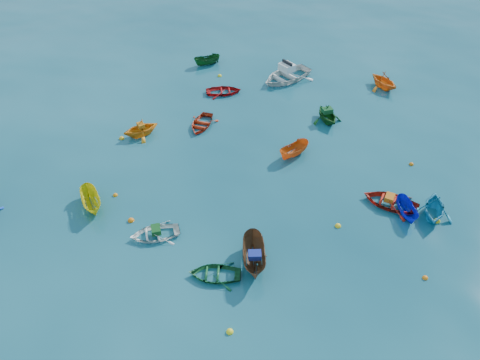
% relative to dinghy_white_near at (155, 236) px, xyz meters
% --- Properties ---
extents(ground, '(160.00, 160.00, 0.00)m').
position_rel_dinghy_white_near_xyz_m(ground, '(2.13, 1.20, 0.00)').
color(ground, '#0A3D4E').
rests_on(ground, ground).
extents(dinghy_white_near, '(3.41, 3.36, 0.58)m').
position_rel_dinghy_white_near_xyz_m(dinghy_white_near, '(0.00, 0.00, 0.00)').
color(dinghy_white_near, white).
rests_on(dinghy_white_near, ground).
extents(sampan_brown_mid, '(2.74, 3.48, 1.28)m').
position_rel_dinghy_white_near_xyz_m(sampan_brown_mid, '(5.85, 0.92, 0.00)').
color(sampan_brown_mid, brown).
rests_on(sampan_brown_mid, ground).
extents(dinghy_orange_w, '(3.27, 3.39, 1.37)m').
position_rel_dinghy_white_near_xyz_m(dinghy_orange_w, '(-6.87, 7.70, 0.00)').
color(dinghy_orange_w, orange).
rests_on(dinghy_orange_w, ground).
extents(sampan_yellow_mid, '(2.90, 2.53, 1.09)m').
position_rel_dinghy_white_near_xyz_m(sampan_yellow_mid, '(-4.76, 0.16, 0.00)').
color(sampan_yellow_mid, gold).
rests_on(sampan_yellow_mid, ground).
extents(dinghy_green_e, '(3.29, 2.91, 0.56)m').
position_rel_dinghy_white_near_xyz_m(dinghy_green_e, '(4.44, -0.84, 0.00)').
color(dinghy_green_e, '#135528').
rests_on(dinghy_green_e, ground).
extents(dinghy_cyan_se, '(2.79, 3.11, 1.46)m').
position_rel_dinghy_white_near_xyz_m(dinghy_cyan_se, '(13.48, 9.19, 0.00)').
color(dinghy_cyan_se, teal).
rests_on(dinghy_cyan_se, ground).
extents(dinghy_red_nw, '(3.58, 3.35, 0.60)m').
position_rel_dinghy_white_near_xyz_m(dinghy_red_nw, '(-4.64, 15.85, 0.00)').
color(dinghy_red_nw, '#AD0E0F').
rests_on(dinghy_red_nw, ground).
extents(sampan_orange_n, '(1.84, 2.80, 1.01)m').
position_rel_dinghy_white_near_xyz_m(sampan_orange_n, '(3.92, 10.69, 0.00)').
color(sampan_orange_n, '#D95A14').
rests_on(sampan_orange_n, ground).
extents(dinghy_green_n, '(3.47, 3.47, 1.39)m').
position_rel_dinghy_white_near_xyz_m(dinghy_green_n, '(4.37, 15.91, 0.00)').
color(dinghy_green_n, '#124D15').
rests_on(dinghy_green_n, ground).
extents(dinghy_red_ne, '(3.38, 2.48, 0.68)m').
position_rel_dinghy_white_near_xyz_m(dinghy_red_ne, '(11.04, 8.93, 0.00)').
color(dinghy_red_ne, '#B01C0E').
rests_on(dinghy_red_ne, ground).
extents(sampan_blue_far, '(2.03, 2.44, 0.91)m').
position_rel_dinghy_white_near_xyz_m(sampan_blue_far, '(12.10, 8.50, 0.00)').
color(sampan_blue_far, '#0F19BF').
rests_on(sampan_blue_far, ground).
extents(dinghy_red_far, '(2.66, 3.30, 0.61)m').
position_rel_dinghy_white_near_xyz_m(dinghy_red_far, '(-3.66, 10.81, 0.00)').
color(dinghy_red_far, red).
rests_on(dinghy_red_far, ground).
extents(dinghy_orange_far, '(3.70, 3.58, 1.49)m').
position_rel_dinghy_white_near_xyz_m(dinghy_orange_far, '(6.74, 23.08, 0.00)').
color(dinghy_orange_far, orange).
rests_on(dinghy_orange_far, ground).
extents(sampan_green_far, '(2.28, 2.58, 0.97)m').
position_rel_dinghy_white_near_xyz_m(sampan_green_far, '(-8.56, 19.67, 0.00)').
color(sampan_green_far, '#104519').
rests_on(sampan_green_far, ground).
extents(motorboat_white, '(5.08, 5.79, 1.60)m').
position_rel_dinghy_white_near_xyz_m(motorboat_white, '(-1.05, 20.52, 0.00)').
color(motorboat_white, silver).
rests_on(motorboat_white, ground).
extents(tarp_green_a, '(0.84, 0.85, 0.33)m').
position_rel_dinghy_white_near_xyz_m(tarp_green_a, '(0.07, 0.07, 0.46)').
color(tarp_green_a, '#134C1B').
rests_on(tarp_green_a, dinghy_white_near).
extents(tarp_blue_a, '(0.85, 0.79, 0.33)m').
position_rel_dinghy_white_near_xyz_m(tarp_blue_a, '(5.93, 0.79, 0.80)').
color(tarp_blue_a, navy).
rests_on(tarp_blue_a, sampan_brown_mid).
extents(tarp_orange_a, '(0.74, 0.69, 0.29)m').
position_rel_dinghy_white_near_xyz_m(tarp_orange_a, '(-6.84, 7.74, 0.83)').
color(tarp_orange_a, '#CB6D14').
rests_on(tarp_orange_a, dinghy_orange_w).
extents(tarp_green_b, '(0.93, 0.93, 0.36)m').
position_rel_dinghy_white_near_xyz_m(tarp_green_b, '(4.30, 15.98, 0.87)').
color(tarp_green_b, '#134D21').
rests_on(tarp_green_b, dinghy_green_n).
extents(tarp_orange_b, '(0.54, 0.70, 0.33)m').
position_rel_dinghy_white_near_xyz_m(tarp_orange_b, '(10.94, 8.93, 0.51)').
color(tarp_orange_b, '#C96514').
rests_on(tarp_orange_b, dinghy_red_ne).
extents(buoy_or_a, '(0.39, 0.39, 0.39)m').
position_rel_dinghy_white_near_xyz_m(buoy_or_a, '(-1.95, 0.30, 0.00)').
color(buoy_or_a, orange).
rests_on(buoy_or_a, ground).
extents(buoy_ye_a, '(0.35, 0.35, 0.35)m').
position_rel_dinghy_white_near_xyz_m(buoy_ye_a, '(6.74, -3.32, 0.00)').
color(buoy_ye_a, yellow).
rests_on(buoy_ye_a, ground).
extents(buoy_ye_b, '(0.38, 0.38, 0.38)m').
position_rel_dinghy_white_near_xyz_m(buoy_ye_b, '(-7.85, 6.62, 0.00)').
color(buoy_ye_b, gold).
rests_on(buoy_ye_b, ground).
extents(buoy_or_c, '(0.30, 0.30, 0.30)m').
position_rel_dinghy_white_near_xyz_m(buoy_or_c, '(-4.22, 1.60, 0.00)').
color(buoy_or_c, orange).
rests_on(buoy_or_c, ground).
extents(buoy_ye_c, '(0.36, 0.36, 0.36)m').
position_rel_dinghy_white_near_xyz_m(buoy_ye_c, '(8.88, 5.65, 0.00)').
color(buoy_ye_c, yellow).
rests_on(buoy_ye_c, ground).
extents(buoy_or_d, '(0.30, 0.30, 0.30)m').
position_rel_dinghy_white_near_xyz_m(buoy_or_d, '(14.11, 4.22, 0.00)').
color(buoy_or_d, orange).
rests_on(buoy_or_d, ground).
extents(buoy_ye_d, '(0.36, 0.36, 0.36)m').
position_rel_dinghy_white_near_xyz_m(buoy_ye_d, '(-6.44, 18.27, 0.00)').
color(buoy_ye_d, yellow).
rests_on(buoy_ye_d, ground).
extents(buoy_or_e, '(0.32, 0.32, 0.32)m').
position_rel_dinghy_white_near_xyz_m(buoy_or_e, '(11.30, 13.54, 0.00)').
color(buoy_or_e, '#CF660B').
rests_on(buoy_or_e, ground).
extents(buoy_ye_e, '(0.39, 0.39, 0.39)m').
position_rel_dinghy_white_near_xyz_m(buoy_ye_e, '(13.85, 8.80, 0.00)').
color(buoy_ye_e, yellow).
rests_on(buoy_ye_e, ground).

